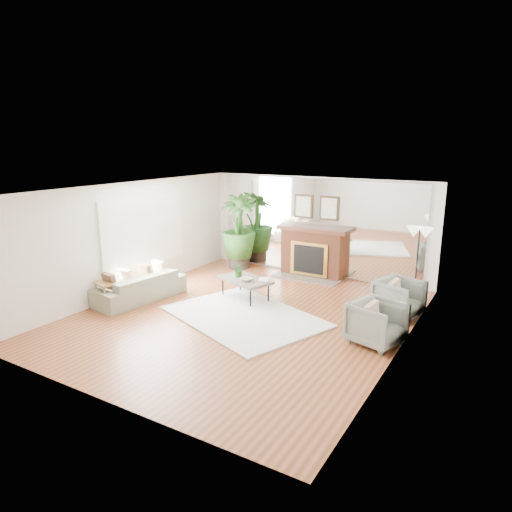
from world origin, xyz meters
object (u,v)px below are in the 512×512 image
Objects in this scene: side_table at (109,286)px; floor_lamp at (419,238)px; fireplace at (312,251)px; potted_ficus at (239,229)px; coffee_table at (245,280)px; sofa at (140,287)px; armchair_back at (399,298)px; armchair_front at (377,323)px.

floor_lamp reaches higher than side_table.
floor_lamp is (2.70, -0.70, 0.74)m from fireplace.
potted_ficus reaches higher than side_table.
fireplace is 1.53× the size of coffee_table.
sofa is 3.43m from potted_ficus.
armchair_back is 0.49× the size of floor_lamp.
potted_ficus is 4.76m from floor_lamp.
floor_lamp reaches higher than coffee_table.
fireplace is 2.09m from potted_ficus.
potted_ficus is at bearing 81.17° from side_table.
fireplace reaches higher than potted_ficus.
armchair_back reaches higher than sofa.
floor_lamp reaches higher than armchair_front.
armchair_back is at bearing 118.84° from sofa.
coffee_table is 0.82× the size of floor_lamp.
side_table is 0.38× the size of floor_lamp.
potted_ficus is (-4.63, 2.88, 0.70)m from armchair_front.
fireplace reaches higher than sofa.
side_table is (-0.20, -0.65, 0.18)m from sofa.
fireplace is at bearing 74.48° from armchair_back.
armchair_front is (5.05, 0.44, 0.08)m from sofa.
sofa is at bearing 111.08° from armchair_front.
potted_ficus is at bearing 174.88° from floor_lamp.
armchair_back is (3.12, 0.72, -0.06)m from coffee_table.
potted_ficus is (-4.63, 1.39, 0.70)m from armchair_back.
side_table is 4.06m from potted_ficus.
sofa is at bearing -150.69° from floor_lamp.
floor_lamp is (4.73, -0.42, 0.33)m from potted_ficus.
coffee_table is 0.66× the size of sofa.
potted_ficus is at bearing -179.21° from sofa.
fireplace reaches higher than side_table.
armchair_back is 1.42m from floor_lamp.
side_table is at bearing -138.80° from coffee_table.
armchair_front is 1.33× the size of side_table.
side_table reaches higher than coffee_table.
floor_lamp is (0.10, 0.96, 1.03)m from armchair_back.
armchair_front is at bearing -162.93° from armchair_back.
potted_ficus is at bearing 74.30° from armchair_front.
sofa is at bearing -97.17° from potted_ficus.
fireplace is at bearing 55.65° from armchair_front.
coffee_table is at bearing 130.06° from sofa.
potted_ficus reaches higher than coffee_table.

